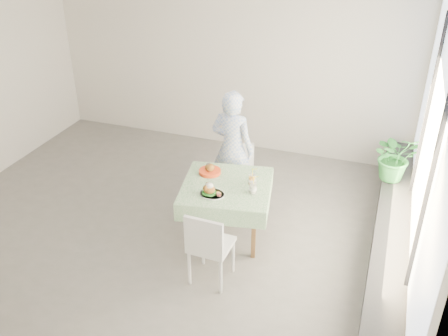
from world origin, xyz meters
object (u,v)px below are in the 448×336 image
at_px(main_dish, 211,191).
at_px(potted_plant, 396,156).
at_px(chair_far, 241,185).
at_px(cafe_table, 226,204).
at_px(juice_cup_orange, 252,180).
at_px(chair_near, 211,259).
at_px(diner, 232,149).

relative_size(main_dish, potted_plant, 0.45).
height_order(chair_far, main_dish, main_dish).
bearing_deg(chair_far, main_dish, -91.06).
relative_size(cafe_table, juice_cup_orange, 4.76).
bearing_deg(chair_near, diner, 100.44).
bearing_deg(main_dish, potted_plant, 37.99).
relative_size(cafe_table, diner, 0.74).
bearing_deg(juice_cup_orange, cafe_table, -157.12).
relative_size(cafe_table, main_dish, 4.07).
bearing_deg(main_dish, chair_far, 88.94).
height_order(cafe_table, main_dish, main_dish).
bearing_deg(chair_far, cafe_table, -84.63).
relative_size(diner, juice_cup_orange, 6.45).
relative_size(cafe_table, chair_far, 1.50).
distance_m(chair_near, main_dish, 0.78).
bearing_deg(diner, cafe_table, 110.12).
bearing_deg(potted_plant, diner, -166.61).
height_order(cafe_table, potted_plant, potted_plant).
bearing_deg(main_dish, juice_cup_orange, 45.94).
bearing_deg(chair_near, potted_plant, 49.84).
distance_m(diner, potted_plant, 2.11).
distance_m(cafe_table, main_dish, 0.44).
height_order(chair_near, juice_cup_orange, juice_cup_orange).
bearing_deg(chair_near, chair_far, 96.36).
bearing_deg(potted_plant, chair_near, -130.16).
bearing_deg(main_dish, diner, 94.81).
xyz_separation_m(cafe_table, chair_near, (0.11, -0.83, -0.18)).
bearing_deg(cafe_table, main_dish, -109.99).
relative_size(cafe_table, potted_plant, 1.85).
bearing_deg(cafe_table, juice_cup_orange, 22.88).
xyz_separation_m(cafe_table, diner, (-0.19, 0.77, 0.36)).
height_order(cafe_table, juice_cup_orange, juice_cup_orange).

